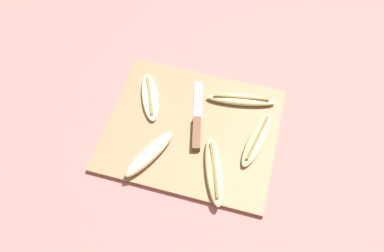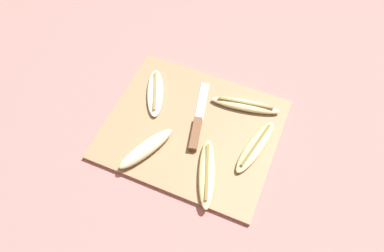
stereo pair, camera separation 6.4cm
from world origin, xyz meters
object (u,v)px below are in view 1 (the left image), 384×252
(banana_cream_curved, at_px, (150,154))
(banana_golden_short, at_px, (214,171))
(knife, at_px, (197,127))
(banana_ripe_center, at_px, (241,100))
(banana_bright_far, at_px, (150,97))
(banana_spotted_left, at_px, (257,139))

(banana_cream_curved, distance_m, banana_golden_short, 0.16)
(knife, relative_size, banana_ripe_center, 1.16)
(banana_cream_curved, relative_size, banana_bright_far, 1.00)
(banana_cream_curved, xyz_separation_m, banana_spotted_left, (0.24, 0.11, -0.01))
(banana_golden_short, xyz_separation_m, banana_ripe_center, (0.02, 0.22, -0.00))
(banana_bright_far, bearing_deg, banana_spotted_left, -10.11)
(knife, xyz_separation_m, banana_spotted_left, (0.15, 0.00, 0.00))
(knife, height_order, banana_ripe_center, banana_ripe_center)
(banana_spotted_left, xyz_separation_m, banana_golden_short, (-0.08, -0.11, 0.00))
(knife, height_order, banana_golden_short, banana_golden_short)
(banana_cream_curved, xyz_separation_m, banana_golden_short, (0.16, -0.00, -0.00))
(banana_golden_short, height_order, banana_bright_far, banana_golden_short)
(banana_spotted_left, distance_m, banana_ripe_center, 0.12)
(knife, distance_m, banana_golden_short, 0.13)
(banana_bright_far, bearing_deg, banana_ripe_center, 12.78)
(banana_spotted_left, height_order, banana_bright_far, banana_spotted_left)
(knife, bearing_deg, banana_cream_curved, -142.39)
(knife, distance_m, banana_spotted_left, 0.15)
(banana_spotted_left, xyz_separation_m, banana_bright_far, (-0.30, 0.05, -0.00))
(knife, xyz_separation_m, banana_bright_far, (-0.14, 0.06, 0.00))
(knife, bearing_deg, banana_spotted_left, -12.00)
(banana_cream_curved, bearing_deg, banana_golden_short, -0.39)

